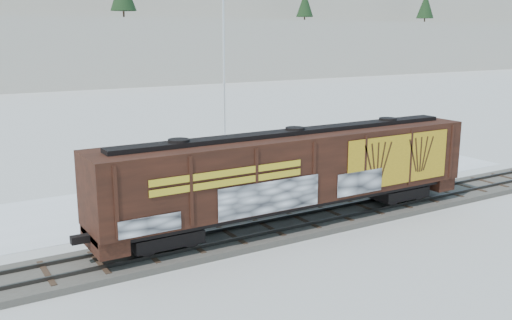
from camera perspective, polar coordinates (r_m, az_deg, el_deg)
ground at (r=27.98m, az=4.76°, el=-6.58°), size 500.00×500.00×0.00m
rail_track at (r=27.94m, az=4.77°, el=-6.30°), size 50.00×3.40×0.43m
parking_strip at (r=34.04m, az=-2.70°, el=-3.06°), size 40.00×8.00×0.03m
hopper_railcar at (r=26.85m, az=3.88°, el=-0.99°), size 19.48×3.06×4.36m
flagpole at (r=38.40m, az=-3.05°, el=6.17°), size 2.30×0.90×13.00m
car_silver at (r=31.76m, az=-6.05°, el=-2.86°), size 4.27×1.72×1.45m
car_white at (r=32.75m, az=-4.55°, el=-2.44°), size 4.23×1.74×1.36m
car_dark at (r=41.18m, az=10.86°, el=0.58°), size 5.69×4.12×1.53m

